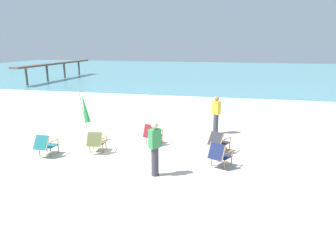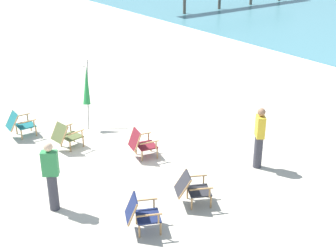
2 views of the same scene
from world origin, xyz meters
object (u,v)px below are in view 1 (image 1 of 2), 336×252
at_px(beach_chair_front_right, 219,154).
at_px(beach_chair_front_left, 152,134).
at_px(umbrella_furled_green, 85,108).
at_px(beach_chair_back_right, 96,141).
at_px(beach_chair_far_center, 219,141).
at_px(beach_chair_mid_center, 45,144).
at_px(person_by_waterline, 155,148).
at_px(person_near_chairs, 216,115).

distance_m(beach_chair_front_right, beach_chair_front_left, 3.25).
bearing_deg(umbrella_furled_green, beach_chair_back_right, -50.30).
relative_size(beach_chair_far_center, beach_chair_back_right, 1.13).
height_order(beach_chair_mid_center, beach_chair_front_left, beach_chair_front_left).
bearing_deg(beach_chair_back_right, beach_chair_front_left, 39.59).
bearing_deg(beach_chair_front_right, beach_chair_front_left, 146.48).
relative_size(beach_chair_front_right, beach_chair_far_center, 0.93).
relative_size(beach_chair_far_center, umbrella_furled_green, 0.47).
xyz_separation_m(beach_chair_front_right, person_by_waterline, (-1.78, -1.10, 0.41)).
xyz_separation_m(umbrella_furled_green, person_by_waterline, (3.62, -2.74, -0.48)).
bearing_deg(person_near_chairs, beach_chair_front_right, -82.88).
height_order(beach_chair_front_right, beach_chair_mid_center, beach_chair_front_right).
distance_m(umbrella_furled_green, person_near_chairs, 5.43).
distance_m(beach_chair_far_center, person_near_chairs, 2.51).
distance_m(beach_chair_back_right, umbrella_furled_green, 1.83).
bearing_deg(beach_chair_mid_center, beach_chair_front_right, 3.30).
xyz_separation_m(beach_chair_front_right, beach_chair_front_left, (-2.71, 1.80, 0.00)).
bearing_deg(beach_chair_back_right, beach_chair_front_right, -5.39).
bearing_deg(person_by_waterline, beach_chair_front_left, 107.77).
bearing_deg(beach_chair_back_right, beach_chair_far_center, 13.82).
bearing_deg(beach_chair_front_right, beach_chair_back_right, 174.61).
distance_m(beach_chair_mid_center, beach_chair_front_left, 3.86).
xyz_separation_m(beach_chair_front_left, person_by_waterline, (0.93, -2.90, 0.41)).
relative_size(umbrella_furled_green, person_near_chairs, 1.24).
bearing_deg(beach_chair_front_left, person_by_waterline, -72.23).
bearing_deg(beach_chair_front_right, beach_chair_far_center, 95.92).
bearing_deg(beach_chair_mid_center, beach_chair_front_left, 33.60).
relative_size(beach_chair_mid_center, beach_chair_back_right, 0.94).
height_order(beach_chair_front_right, person_near_chairs, person_near_chairs).
distance_m(beach_chair_front_left, person_by_waterline, 3.07).
xyz_separation_m(beach_chair_front_left, person_near_chairs, (2.22, 2.11, 0.41)).
relative_size(beach_chair_mid_center, beach_chair_far_center, 0.83).
xyz_separation_m(beach_chair_mid_center, beach_chair_far_center, (5.77, 1.80, -0.00)).
bearing_deg(beach_chair_front_right, person_by_waterline, -148.20).
bearing_deg(beach_chair_front_left, beach_chair_back_right, -140.41).
relative_size(beach_chair_front_right, umbrella_furled_green, 0.43).
xyz_separation_m(beach_chair_back_right, person_near_chairs, (3.89, 3.50, 0.42)).
distance_m(beach_chair_far_center, beach_chair_back_right, 4.36).
xyz_separation_m(beach_chair_front_left, beach_chair_back_right, (-1.67, -1.38, -0.01)).
distance_m(beach_chair_mid_center, person_near_chairs, 6.91).
relative_size(beach_chair_front_left, person_near_chairs, 0.50).
distance_m(beach_chair_front_left, beach_chair_back_right, 2.17).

